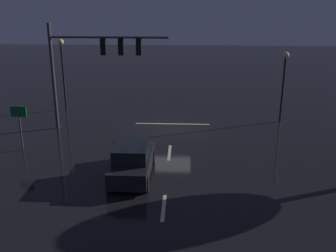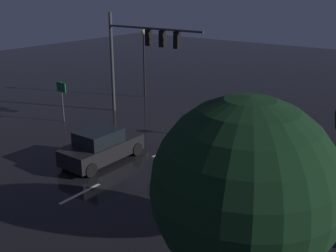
# 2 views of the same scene
# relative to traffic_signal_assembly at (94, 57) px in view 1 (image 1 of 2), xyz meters

# --- Properties ---
(ground_plane) EXTENTS (80.00, 80.00, 0.00)m
(ground_plane) POSITION_rel_traffic_signal_assembly_xyz_m (-4.84, -0.15, -4.69)
(ground_plane) COLOR black
(traffic_signal_assembly) EXTENTS (7.37, 0.47, 6.74)m
(traffic_signal_assembly) POSITION_rel_traffic_signal_assembly_xyz_m (0.00, 0.00, 0.00)
(traffic_signal_assembly) COLOR #383A3D
(traffic_signal_assembly) RESTS_ON ground_plane
(lane_dash_far) EXTENTS (0.16, 2.20, 0.01)m
(lane_dash_far) POSITION_rel_traffic_signal_assembly_xyz_m (-4.84, 3.85, -4.69)
(lane_dash_far) COLOR beige
(lane_dash_far) RESTS_ON ground_plane
(lane_dash_mid) EXTENTS (0.16, 2.20, 0.01)m
(lane_dash_mid) POSITION_rel_traffic_signal_assembly_xyz_m (-4.84, 9.85, -4.69)
(lane_dash_mid) COLOR beige
(lane_dash_mid) RESTS_ON ground_plane
(stop_bar) EXTENTS (5.00, 0.16, 0.01)m
(stop_bar) POSITION_rel_traffic_signal_assembly_xyz_m (-4.84, -1.18, -4.69)
(stop_bar) COLOR beige
(stop_bar) RESTS_ON ground_plane
(car_approaching) EXTENTS (1.93, 4.38, 1.70)m
(car_approaching) POSITION_rel_traffic_signal_assembly_xyz_m (-3.15, 6.88, -3.89)
(car_approaching) COLOR black
(car_approaching) RESTS_ON ground_plane
(street_lamp_left_kerb) EXTENTS (0.44, 0.44, 4.78)m
(street_lamp_left_kerb) POSITION_rel_traffic_signal_assembly_xyz_m (-12.19, -2.00, -1.32)
(street_lamp_left_kerb) COLOR black
(street_lamp_left_kerb) RESTS_ON ground_plane
(street_lamp_right_kerb) EXTENTS (0.44, 0.44, 5.27)m
(street_lamp_right_kerb) POSITION_rel_traffic_signal_assembly_xyz_m (3.26, -4.13, -1.02)
(street_lamp_right_kerb) COLOR black
(street_lamp_right_kerb) RESTS_ON ground_plane
(route_sign) EXTENTS (0.90, 0.13, 2.63)m
(route_sign) POSITION_rel_traffic_signal_assembly_xyz_m (3.49, 3.81, -2.79)
(route_sign) COLOR #383A3D
(route_sign) RESTS_ON ground_plane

